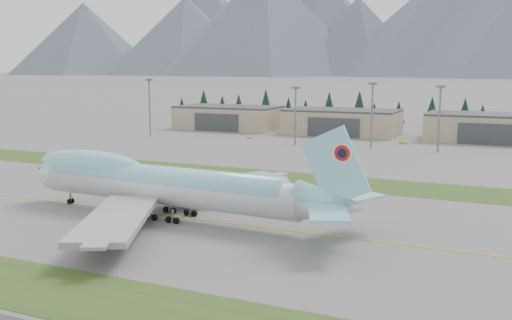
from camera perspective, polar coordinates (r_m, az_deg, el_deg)
The scene contains 13 objects.
ground at distance 108.59m, azimuth -5.66°, elevation -5.95°, with size 7000.00×7000.00×0.00m, color #5E5E5C.
grass_strip_near at distance 79.64m, azimuth -19.74°, elevation -12.12°, with size 400.00×14.00×0.08m, color #2D4E1B.
grass_strip_far at distance 148.26m, azimuth 3.05°, elevation -1.84°, with size 400.00×18.00×0.08m, color #2D4E1B.
taxiway_line_main at distance 108.59m, azimuth -5.66°, elevation -5.95°, with size 400.00×0.40×0.02m, color gold.
boeing_747_freighter at distance 109.94m, azimuth -9.31°, elevation -2.42°, with size 73.12×63.27×19.32m.
hangar_left at distance 271.03m, azimuth -2.70°, elevation 4.28°, with size 48.00×26.60×10.80m.
hangar_center at distance 250.97m, azimuth 8.59°, elevation 3.81°, with size 48.00×26.60×10.80m.
hangar_right at distance 241.80m, azimuth 22.42°, elevation 3.02°, with size 48.00×26.60×10.80m.
floodlight_masts at distance 205.21m, azimuth 14.50°, elevation 5.48°, with size 192.71×8.25×24.62m.
service_vehicle_a at distance 233.33m, azimuth -0.63°, elevation 2.18°, with size 1.42×3.51×1.20m, color white.
service_vehicle_b at distance 223.15m, azimuth 14.55°, elevation 1.57°, with size 1.19×3.37×1.11m, color gold.
conifer_belt at distance 308.14m, azimuth 14.27°, elevation 4.93°, with size 276.82×16.05×16.87m.
mountain_ridge_front at distance 2300.36m, azimuth 22.68°, elevation 13.33°, with size 4328.78×1174.76×505.57m.
Camera 1 is at (52.68, -90.71, 28.11)m, focal length 40.00 mm.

